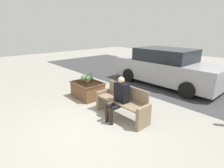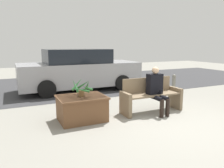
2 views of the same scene
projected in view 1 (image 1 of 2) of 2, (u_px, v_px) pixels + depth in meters
ground_plane at (91, 128)px, 4.40m from camera, size 30.00×30.00×0.00m
road_surface at (195, 82)px, 8.17m from camera, size 20.00×6.00×0.01m
bench at (123, 102)px, 4.90m from camera, size 1.67×0.51×0.89m
person_seated at (119, 97)px, 4.68m from camera, size 0.39×0.61×1.20m
planter_box at (88, 89)px, 6.33m from camera, size 1.09×0.86×0.58m
potted_plant at (87, 77)px, 6.18m from camera, size 0.51×0.52×0.41m
parked_car at (166, 67)px, 7.71m from camera, size 4.59×1.98×1.60m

